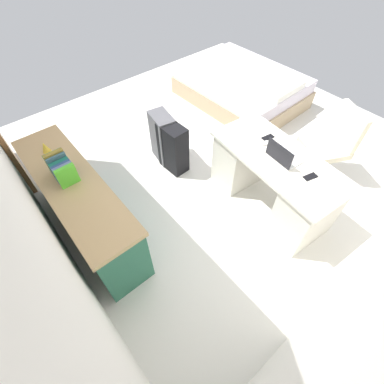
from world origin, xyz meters
TOP-DOWN VIEW (x-y plane):
  - ground_plane at (0.00, 0.00)m, footprint 5.36×5.36m
  - desk at (-0.88, 0.05)m, footprint 1.50×0.80m
  - office_chair at (-0.99, -0.82)m, footprint 0.62×0.62m
  - credenza at (0.11, 1.80)m, footprint 1.80×0.48m
  - bed at (0.84, -1.32)m, footprint 1.94×1.46m
  - suitcase_black at (0.29, 0.51)m, footprint 0.37×0.24m
  - suitcase_spare_grey at (0.52, 0.50)m, footprint 0.39×0.28m
  - laptop at (-0.91, 0.06)m, footprint 0.33×0.25m
  - computer_mouse at (-0.65, -0.00)m, footprint 0.07×0.11m
  - cell_phone_near_laptop at (-1.23, 0.04)m, footprint 0.10×0.15m
  - cell_phone_by_mouse at (-0.60, -0.10)m, footprint 0.09×0.14m
  - book_row at (0.20, 1.80)m, footprint 0.28×0.17m
  - figurine_small at (0.64, 1.80)m, footprint 0.08×0.08m

SIDE VIEW (x-z plane):
  - ground_plane at x=0.00m, z-range 0.00..0.00m
  - bed at x=0.84m, z-range -0.05..0.53m
  - suitcase_black at x=0.29m, z-range 0.00..0.65m
  - suitcase_spare_grey at x=0.52m, z-range 0.00..0.67m
  - desk at x=-0.88m, z-range 0.02..0.74m
  - credenza at x=0.11m, z-range 0.00..0.78m
  - office_chair at x=-0.99m, z-range -0.05..0.89m
  - cell_phone_near_laptop at x=-1.23m, z-range 0.73..0.73m
  - cell_phone_by_mouse at x=-0.60m, z-range 0.73..0.73m
  - computer_mouse at x=-0.65m, z-range 0.73..0.75m
  - laptop at x=-0.91m, z-range 0.67..0.88m
  - figurine_small at x=0.64m, z-range 0.77..0.88m
  - book_row at x=0.20m, z-range 0.76..1.00m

